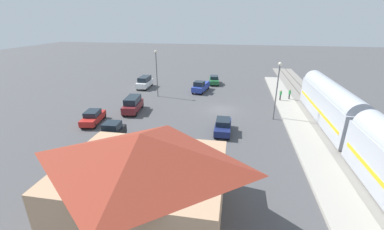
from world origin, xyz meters
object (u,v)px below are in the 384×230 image
(station_building, at_px, (143,172))
(sedan_red, at_px, (93,117))
(sedan_navy, at_px, (223,126))
(sedan_green, at_px, (214,80))
(light_pole_near_platform, at_px, (277,84))
(light_pole_lot_center, at_px, (156,68))
(suv_maroon, at_px, (133,104))
(pedestrian_waiting_far, at_px, (281,94))
(pickup_blue, at_px, (201,86))
(pedestrian_on_platform, at_px, (290,93))
(suv_white, at_px, (145,82))
(pickup_black, at_px, (109,135))

(station_building, bearing_deg, sedan_red, -48.76)
(sedan_navy, distance_m, sedan_green, 23.81)
(light_pole_near_platform, bearing_deg, light_pole_lot_center, -22.07)
(sedan_red, distance_m, suv_maroon, 6.12)
(pedestrian_waiting_far, bearing_deg, light_pole_near_platform, 75.99)
(light_pole_lot_center, bearing_deg, pickup_blue, -148.09)
(pedestrian_on_platform, bearing_deg, sedan_green, -34.45)
(station_building, xyz_separation_m, pickup_blue, (0.50, -31.35, -2.10))
(pedestrian_waiting_far, xyz_separation_m, sedan_green, (11.79, -10.03, -0.40))
(suv_maroon, height_order, light_pole_near_platform, light_pole_near_platform)
(light_pole_near_platform, bearing_deg, suv_white, -29.03)
(pedestrian_on_platform, xyz_separation_m, light_pole_near_platform, (3.57, 8.95, 3.59))
(light_pole_lot_center, bearing_deg, pedestrian_on_platform, -176.48)
(station_building, relative_size, sedan_green, 2.47)
(sedan_navy, xyz_separation_m, pickup_black, (12.00, 5.05, 0.15))
(station_building, distance_m, pickup_black, 11.71)
(pedestrian_waiting_far, height_order, light_pole_near_platform, light_pole_near_platform)
(sedan_navy, relative_size, pickup_black, 0.82)
(pedestrian_waiting_far, height_order, sedan_navy, pedestrian_waiting_far)
(light_pole_lot_center, bearing_deg, pedestrian_waiting_far, -178.62)
(suv_maroon, xyz_separation_m, sedan_green, (-10.19, -18.58, -0.27))
(sedan_red, height_order, light_pole_lot_center, light_pole_lot_center)
(pedestrian_on_platform, height_order, light_pole_near_platform, light_pole_near_platform)
(pedestrian_on_platform, bearing_deg, suv_white, -8.14)
(pedestrian_on_platform, relative_size, suv_white, 0.35)
(suv_white, bearing_deg, sedan_navy, 132.06)
(suv_maroon, bearing_deg, sedan_navy, 159.55)
(pedestrian_on_platform, distance_m, light_pole_near_platform, 10.28)
(station_building, distance_m, sedan_red, 18.58)
(sedan_navy, distance_m, light_pole_lot_center, 18.31)
(light_pole_lot_center, bearing_deg, suv_white, -50.38)
(pedestrian_on_platform, relative_size, light_pole_near_platform, 0.22)
(pickup_blue, bearing_deg, sedan_red, 56.31)
(pedestrian_on_platform, relative_size, pedestrian_waiting_far, 1.00)
(suv_maroon, xyz_separation_m, light_pole_near_platform, (-19.97, -0.47, 3.72))
(suv_maroon, bearing_deg, pedestrian_waiting_far, -158.76)
(station_building, height_order, sedan_navy, station_building)
(suv_maroon, xyz_separation_m, suv_white, (3.01, -13.21, 0.00))
(pickup_blue, bearing_deg, light_pole_lot_center, 31.91)
(pedestrian_waiting_far, xyz_separation_m, light_pole_near_platform, (2.02, 8.08, 3.59))
(pickup_blue, xyz_separation_m, sedan_green, (-1.92, -6.17, -0.15))
(pedestrian_waiting_far, height_order, sedan_red, pedestrian_waiting_far)
(pedestrian_on_platform, xyz_separation_m, suv_maroon, (23.54, 9.42, -0.13))
(pickup_blue, relative_size, light_pole_near_platform, 0.73)
(sedan_green, bearing_deg, suv_maroon, 61.24)
(suv_maroon, height_order, pickup_black, suv_maroon)
(pickup_blue, bearing_deg, station_building, 90.91)
(pedestrian_on_platform, distance_m, sedan_green, 16.19)
(pickup_blue, relative_size, sedan_green, 1.20)
(suv_maroon, bearing_deg, pedestrian_on_platform, -158.20)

